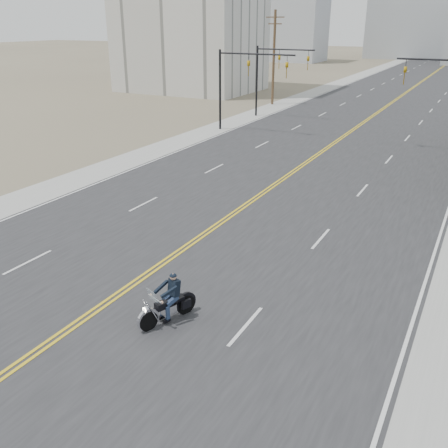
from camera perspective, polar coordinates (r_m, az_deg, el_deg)
The scene contains 10 objects.
ground_plane at distance 16.65m, azimuth -20.13°, elevation -13.26°, with size 400.00×400.00×0.00m, color #776D56.
road at distance 79.86m, azimuth 20.50°, elevation 14.17°, with size 20.00×200.00×0.01m, color #303033.
sidewalk_left at distance 82.22m, azimuth 12.34°, elevation 15.21°, with size 3.00×200.00×0.01m, color #A5A5A0.
traffic_mast_left at distance 45.37m, azimuth 1.89°, elevation 16.67°, with size 7.10×0.26×7.00m.
traffic_mast_far at distance 52.78m, azimuth 5.55°, elevation 17.29°, with size 6.10×0.26×7.00m.
utility_pole_left at distance 61.32m, azimuth 5.71°, elevation 18.52°, with size 2.20×0.30×10.50m.
haze_bldg_a at distance 131.82m, azimuth 8.13°, elevation 22.72°, with size 14.00×12.00×22.00m, color #B7BCC6.
haze_bldg_d at distance 150.37m, azimuth 20.71°, elevation 22.30°, with size 20.00×15.00×26.00m, color #ADB2B7.
haze_bldg_f at distance 151.35m, azimuth 4.46°, elevation 21.63°, with size 12.00×12.00×16.00m, color #ADB2B7.
motorcyclist at distance 16.61m, azimuth -6.54°, elevation -8.54°, with size 0.92×2.15×1.68m, color black, non-canonical shape.
Camera 1 is at (10.84, -8.58, 9.28)m, focal length 40.00 mm.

